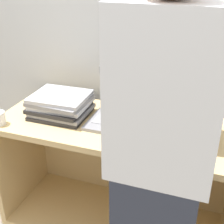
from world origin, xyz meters
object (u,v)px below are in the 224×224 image
Objects in this scene: laptop_open at (120,111)px; laptop_stack_left at (61,105)px; laptop_stack_right at (181,122)px; person at (159,167)px.

laptop_stack_left is at bearing -171.25° from laptop_open.
laptop_stack_right is at bearing -8.72° from laptop_open.
laptop_stack_right is at bearing 0.04° from laptop_stack_left.
person is (0.34, -0.54, 0.07)m from laptop_open.
laptop_open is 0.20× the size of person.
laptop_stack_right is (0.71, 0.00, 0.01)m from laptop_stack_left.
person is at bearing -92.04° from laptop_stack_right.
laptop_stack_left is 0.20× the size of person.
laptop_stack_right is (0.36, -0.05, 0.02)m from laptop_open.
laptop_stack_right is at bearing 87.96° from person.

